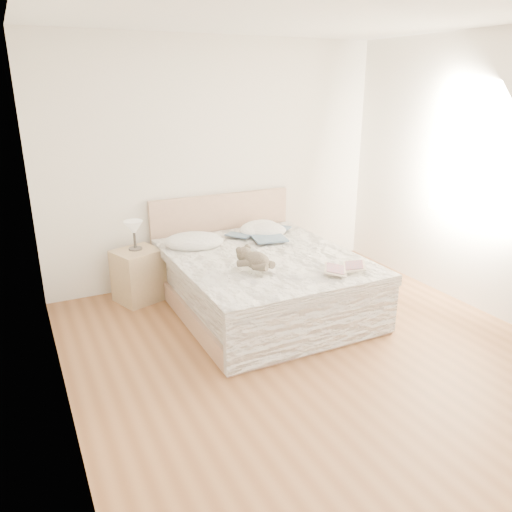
% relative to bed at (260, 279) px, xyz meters
% --- Properties ---
extents(floor, '(4.00, 4.50, 0.00)m').
position_rel_bed_xyz_m(floor, '(0.00, -1.19, -0.31)').
color(floor, brown).
rests_on(floor, ground).
extents(ceiling, '(4.00, 4.50, 0.00)m').
position_rel_bed_xyz_m(ceiling, '(0.00, -1.19, 2.39)').
color(ceiling, white).
rests_on(ceiling, ground).
extents(wall_back, '(4.00, 0.02, 2.70)m').
position_rel_bed_xyz_m(wall_back, '(0.00, 1.06, 1.04)').
color(wall_back, white).
rests_on(wall_back, ground).
extents(wall_left, '(0.02, 4.50, 2.70)m').
position_rel_bed_xyz_m(wall_left, '(-2.00, -1.19, 1.04)').
color(wall_left, white).
rests_on(wall_left, ground).
extents(wall_right, '(0.02, 4.50, 2.70)m').
position_rel_bed_xyz_m(wall_right, '(2.00, -1.19, 1.04)').
color(wall_right, white).
rests_on(wall_right, ground).
extents(window, '(0.02, 1.30, 1.10)m').
position_rel_bed_xyz_m(window, '(1.99, -0.89, 1.14)').
color(window, white).
rests_on(window, wall_right).
extents(bed, '(1.72, 2.14, 1.00)m').
position_rel_bed_xyz_m(bed, '(0.00, 0.00, 0.00)').
color(bed, tan).
rests_on(bed, floor).
extents(nightstand, '(0.56, 0.53, 0.56)m').
position_rel_bed_xyz_m(nightstand, '(-1.07, 0.73, -0.03)').
color(nightstand, tan).
rests_on(nightstand, floor).
extents(table_lamp, '(0.24, 0.24, 0.31)m').
position_rel_bed_xyz_m(table_lamp, '(-1.08, 0.76, 0.47)').
color(table_lamp, '#4D4742').
rests_on(table_lamp, nightstand).
extents(pillow_left, '(0.73, 0.61, 0.19)m').
position_rel_bed_xyz_m(pillow_left, '(-0.52, 0.51, 0.33)').
color(pillow_left, white).
rests_on(pillow_left, bed).
extents(pillow_middle, '(0.65, 0.58, 0.16)m').
position_rel_bed_xyz_m(pillow_middle, '(0.32, 0.57, 0.33)').
color(pillow_middle, silver).
rests_on(pillow_middle, bed).
extents(pillow_right, '(0.67, 0.61, 0.16)m').
position_rel_bed_xyz_m(pillow_right, '(0.32, 0.65, 0.33)').
color(pillow_right, white).
rests_on(pillow_right, bed).
extents(blouse, '(0.63, 0.66, 0.02)m').
position_rel_bed_xyz_m(blouse, '(0.28, 0.38, 0.32)').
color(blouse, '#415871').
rests_on(blouse, bed).
extents(photo_book, '(0.42, 0.38, 0.03)m').
position_rel_bed_xyz_m(photo_book, '(-0.52, 0.48, 0.32)').
color(photo_book, white).
rests_on(photo_book, bed).
extents(childrens_book, '(0.50, 0.47, 0.03)m').
position_rel_bed_xyz_m(childrens_book, '(0.44, -0.83, 0.32)').
color(childrens_book, beige).
rests_on(childrens_book, bed).
extents(teddy_bear, '(0.36, 0.41, 0.18)m').
position_rel_bed_xyz_m(teddy_bear, '(-0.28, -0.49, 0.34)').
color(teddy_bear, brown).
rests_on(teddy_bear, bed).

